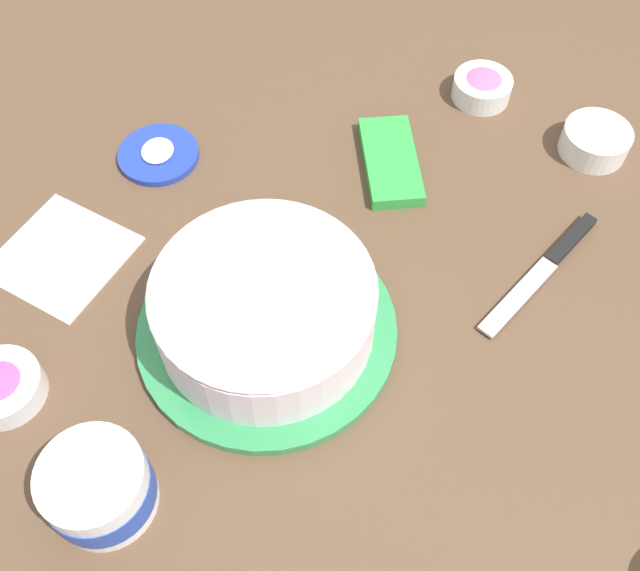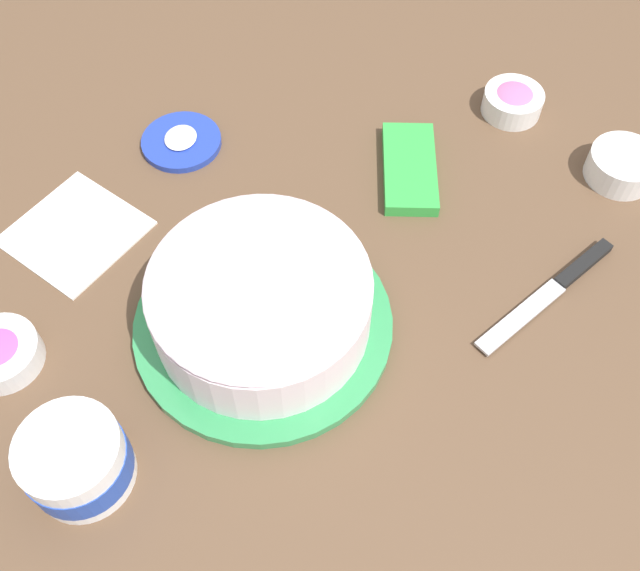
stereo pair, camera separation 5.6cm
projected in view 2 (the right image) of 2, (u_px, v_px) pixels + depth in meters
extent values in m
plane|color=brown|center=(349.00, 288.00, 0.91)|extent=(1.54, 1.54, 0.00)
cylinder|color=#339351|center=(264.00, 324.00, 0.87)|extent=(0.31, 0.31, 0.01)
cylinder|color=#DBB77A|center=(261.00, 306.00, 0.84)|extent=(0.23, 0.23, 0.07)
cylinder|color=white|center=(261.00, 304.00, 0.84)|extent=(0.25, 0.25, 0.08)
ellipsoid|color=white|center=(258.00, 282.00, 0.80)|extent=(0.25, 0.25, 0.03)
cylinder|color=white|center=(76.00, 461.00, 0.74)|extent=(0.11, 0.11, 0.08)
cylinder|color=#2347B2|center=(77.00, 462.00, 0.75)|extent=(0.11, 0.11, 0.04)
cylinder|color=white|center=(66.00, 448.00, 0.72)|extent=(0.09, 0.09, 0.01)
cylinder|color=#233DAD|center=(181.00, 142.00, 1.04)|extent=(0.11, 0.11, 0.01)
ellipsoid|color=white|center=(181.00, 138.00, 1.03)|extent=(0.05, 0.05, 0.01)
cube|color=silver|center=(521.00, 316.00, 0.88)|extent=(0.12, 0.11, 0.00)
cube|color=black|center=(583.00, 264.00, 0.92)|extent=(0.08, 0.07, 0.01)
cylinder|color=white|center=(1.00, 354.00, 0.84)|extent=(0.09, 0.09, 0.03)
cylinder|color=#B251C6|center=(0.00, 353.00, 0.84)|extent=(0.08, 0.08, 0.01)
cylinder|color=white|center=(622.00, 166.00, 1.00)|extent=(0.09, 0.09, 0.04)
cylinder|color=blue|center=(622.00, 166.00, 1.00)|extent=(0.08, 0.08, 0.01)
ellipsoid|color=blue|center=(623.00, 163.00, 0.99)|extent=(0.07, 0.07, 0.02)
cylinder|color=white|center=(512.00, 102.00, 1.07)|extent=(0.09, 0.09, 0.03)
cylinder|color=pink|center=(513.00, 99.00, 1.06)|extent=(0.07, 0.07, 0.01)
ellipsoid|color=pink|center=(514.00, 96.00, 1.06)|extent=(0.06, 0.06, 0.02)
cube|color=green|center=(410.00, 168.00, 1.01)|extent=(0.16, 0.09, 0.02)
cube|color=white|center=(75.00, 231.00, 0.95)|extent=(0.20, 0.20, 0.01)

